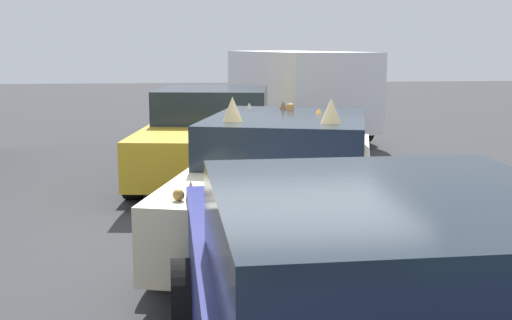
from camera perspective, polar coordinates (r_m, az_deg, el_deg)
ground_plane at (r=6.86m, az=2.51°, el=-7.37°), size 60.00×60.00×0.00m
art_car_decorated at (r=6.74m, az=2.61°, el=-1.65°), size 4.62×2.84×1.57m
parked_van_far_right at (r=14.93m, az=3.56°, el=6.42°), size 5.41×2.86×1.93m
parked_sedan_near_left at (r=10.04m, az=-3.90°, el=2.25°), size 4.70×2.56×1.40m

